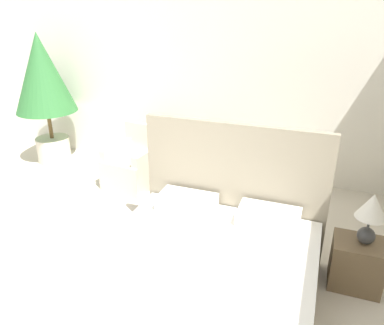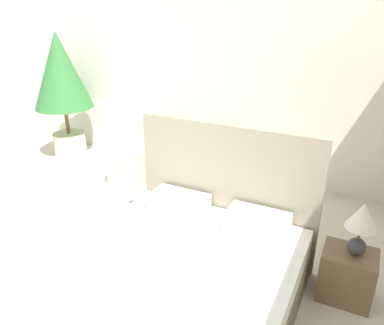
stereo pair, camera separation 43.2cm
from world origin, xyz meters
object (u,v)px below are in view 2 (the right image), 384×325
object	(u,v)px
nightstand	(347,275)
table_lamp	(362,222)
armchair_near_window_left	(141,165)
bed	(183,279)
potted_palm	(61,78)
armchair_near_window_right	(196,176)

from	to	relation	value
nightstand	table_lamp	bearing A→B (deg)	6.95
armchair_near_window_left	table_lamp	xyz separation A→B (m)	(2.89, -1.14, 0.50)
bed	armchair_near_window_left	bearing A→B (deg)	131.39
potted_palm	nightstand	distance (m)	4.85
table_lamp	nightstand	bearing A→B (deg)	-173.05
armchair_near_window_left	nightstand	xyz separation A→B (m)	(2.86, -1.15, -0.04)
armchair_near_window_right	table_lamp	bearing A→B (deg)	-24.27
bed	table_lamp	xyz separation A→B (m)	(1.23, 0.74, 0.47)
nightstand	potted_palm	bearing A→B (deg)	161.95
armchair_near_window_left	armchair_near_window_right	xyz separation A→B (m)	(0.87, 0.00, 0.00)
potted_palm	nightstand	size ratio (longest dim) A/B	4.40
armchair_near_window_left	armchair_near_window_right	distance (m)	0.87
armchair_near_window_left	bed	bearing A→B (deg)	-41.17
nightstand	bed	bearing A→B (deg)	-148.45
armchair_near_window_left	nightstand	bearing A→B (deg)	-14.39
potted_palm	armchair_near_window_left	bearing A→B (deg)	-11.05
armchair_near_window_left	nightstand	distance (m)	3.08
armchair_near_window_right	nightstand	xyz separation A→B (m)	(1.99, -1.15, -0.04)
potted_palm	table_lamp	size ratio (longest dim) A/B	4.19
bed	table_lamp	bearing A→B (deg)	31.05
bed	nightstand	size ratio (longest dim) A/B	4.42
bed	table_lamp	size ratio (longest dim) A/B	4.21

